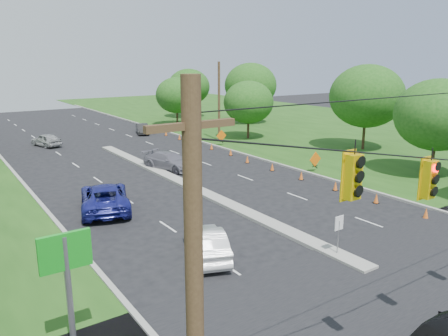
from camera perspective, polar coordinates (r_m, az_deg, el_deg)
grass_right at (r=53.62m, az=24.65°, el=2.81°), size 40.00×160.00×0.06m
curb_left at (r=38.44m, az=-25.29°, el=-1.25°), size 0.25×110.00×0.16m
curb_right at (r=45.84m, az=0.33°, el=2.39°), size 0.25×110.00×0.16m
median at (r=33.22m, az=-5.19°, el=-2.17°), size 1.00×34.00×0.18m
median_sign at (r=21.58m, az=14.76°, el=-7.55°), size 0.55×0.06×2.05m
utility_pole_far_right at (r=50.61m, az=-0.66°, el=8.64°), size 0.28×0.28×9.00m
cone_1 at (r=28.66m, az=24.88°, el=-5.38°), size 0.32×0.32×0.70m
cone_2 at (r=30.46m, az=19.27°, el=-3.74°), size 0.32×0.32×0.70m
cone_3 at (r=32.53m, az=14.35°, el=-2.27°), size 0.32×0.32×0.70m
cone_4 at (r=34.84m, az=10.06°, el=-0.97°), size 0.32×0.32×0.70m
cone_5 at (r=37.33m, az=6.32°, el=0.16°), size 0.32×0.32×0.70m
cone_6 at (r=39.98m, az=3.07°, el=1.15°), size 0.32×0.32×0.70m
cone_7 at (r=43.08m, az=0.88°, el=2.11°), size 0.32×0.32×0.70m
cone_8 at (r=45.92m, az=-1.64°, el=2.85°), size 0.32×0.32×0.70m
cone_9 at (r=48.86m, az=-3.86°, el=3.50°), size 0.32×0.32×0.70m
cone_10 at (r=51.86m, az=-5.83°, el=4.07°), size 0.32×0.32×0.70m
cone_11 at (r=54.92m, az=-7.59°, el=4.57°), size 0.32×0.32×0.70m
work_sign_1 at (r=37.10m, az=11.83°, el=1.04°), size 1.27×0.58×1.37m
work_sign_2 at (r=47.65m, az=-0.35°, el=4.17°), size 1.27×0.58×1.37m
tree_7 at (r=38.66m, az=26.15°, el=6.24°), size 6.72×6.72×7.84m
tree_8 at (r=47.46m, az=18.15°, el=8.91°), size 7.56×7.56×8.82m
tree_9 at (r=51.85m, az=3.22°, el=8.57°), size 5.88×5.88×6.86m
tree_10 at (r=64.52m, az=3.48°, el=10.73°), size 7.56×7.56×8.82m
tree_11 at (r=71.49m, az=-4.61°, el=10.53°), size 6.72×6.72×7.84m
tree_12 at (r=62.52m, az=-6.20°, el=9.43°), size 5.88×5.88×6.86m
white_sedan at (r=21.12m, az=-2.27°, el=-9.72°), size 3.02×4.66×1.45m
blue_pickup at (r=28.39m, az=-15.31°, el=-3.67°), size 4.46×6.65×1.69m
silver_car_far at (r=37.76m, az=-7.11°, el=0.92°), size 3.60×5.53×1.49m
silver_car_oncoming at (r=51.37m, az=-22.21°, el=3.41°), size 2.83×4.47×1.42m
dark_car_receding at (r=56.65m, az=-10.60°, el=5.05°), size 2.49×4.14×1.29m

